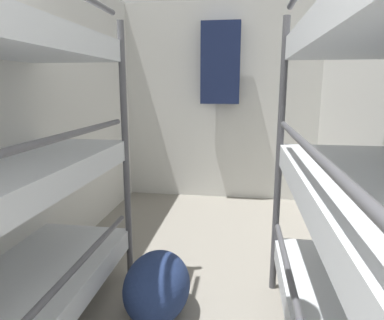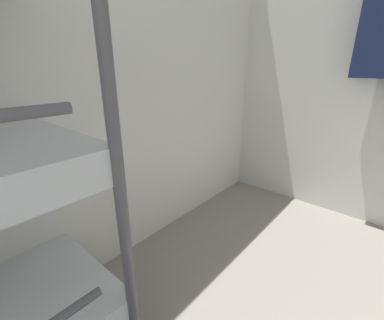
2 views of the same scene
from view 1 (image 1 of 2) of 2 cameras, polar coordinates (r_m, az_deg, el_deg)
name	(u,v)px [view 1 (image 1 of 2)]	position (r m, az deg, el deg)	size (l,w,h in m)	color
wall_left	(6,119)	(2.40, -28.63, 5.98)	(0.06, 4.53, 2.31)	silver
wall_back	(221,103)	(4.16, 4.79, 9.37)	(2.40, 0.06, 2.31)	silver
duffel_bag	(157,286)	(2.17, -5.84, -20.19)	(0.39, 0.52, 0.39)	navy
hanging_coat	(220,63)	(4.01, 4.72, 15.77)	(0.44, 0.12, 0.90)	#192347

